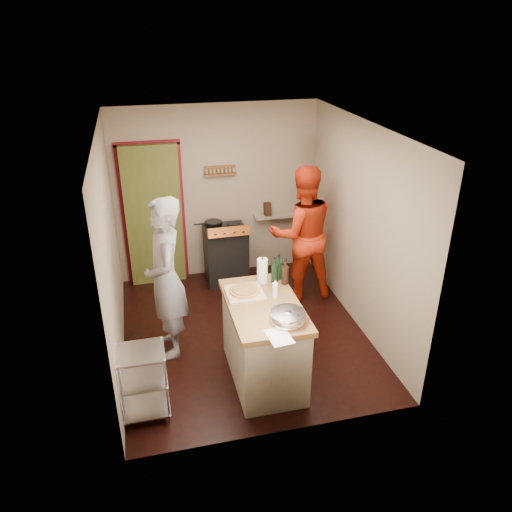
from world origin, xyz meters
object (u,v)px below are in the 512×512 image
Objects in this scene: person_red at (302,234)px; stove at (226,254)px; island at (264,339)px; person_stripe at (166,279)px; wire_shelving at (143,381)px.

stove is at bearing -34.49° from person_red.
stove is at bearing 89.66° from island.
person_stripe is at bearing 25.48° from person_red.
island is at bearing 12.88° from wire_shelving.
person_stripe is (-0.97, -1.56, 0.52)m from stove.
wire_shelving is 1.35m from island.
island is at bearing 60.44° from person_red.
stove is 2.32m from island.
person_stripe reaches higher than island.
stove is 1.91m from person_stripe.
person_red is at bearing 59.67° from island.
person_stripe reaches higher than person_red.
person_red is (1.93, 0.89, -0.01)m from person_stripe.
wire_shelving is at bearing -167.12° from island.
wire_shelving is 0.57× the size of island.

